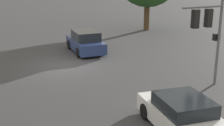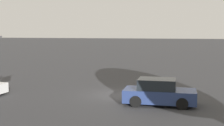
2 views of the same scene
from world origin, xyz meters
TOP-DOWN VIEW (x-y plane):
  - ground_plane at (0.00, 0.00)m, footprint 300.00×300.00m
  - crossing_car_0 at (-2.93, 2.19)m, footprint 4.28×2.00m

SIDE VIEW (x-z plane):
  - ground_plane at x=0.00m, z-range 0.00..0.00m
  - crossing_car_0 at x=-2.93m, z-range -0.05..1.54m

